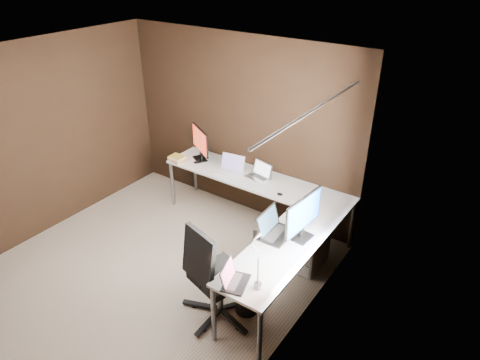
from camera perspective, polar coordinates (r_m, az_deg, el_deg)
name	(u,v)px	position (r m, az deg, el deg)	size (l,w,h in m)	color
room	(171,183)	(4.48, -9.21, -0.40)	(3.60, 3.60, 2.50)	#B7A88E
desk	(261,205)	(5.18, 2.75, -3.39)	(2.65, 2.25, 0.73)	white
drawer_pedestal	(306,243)	(5.25, 8.78, -8.27)	(0.42, 0.50, 0.60)	white
monitor_left	(200,142)	(6.07, -5.31, 5.02)	(0.48, 0.29, 0.47)	black
monitor_right	(303,215)	(4.43, 8.45, -4.68)	(0.17, 0.61, 0.50)	black
laptop_white	(231,168)	(5.79, -1.20, 1.56)	(0.37, 0.28, 0.23)	white
laptop_silver	(260,174)	(5.65, 2.63, 0.75)	(0.35, 0.28, 0.21)	silver
laptop_black_big	(273,229)	(4.59, 4.47, -6.56)	(0.30, 0.41, 0.27)	black
laptop_black_small	(233,279)	(3.99, -0.94, -13.08)	(0.28, 0.34, 0.20)	black
book_stack	(177,158)	(6.16, -8.38, 2.87)	(0.26, 0.22, 0.07)	tan
mouse_left	(196,163)	(6.06, -5.92, 2.33)	(0.08, 0.05, 0.03)	black
mouse_corner	(280,194)	(5.28, 5.32, -1.90)	(0.08, 0.05, 0.03)	black
desk_lamp	(256,253)	(3.83, 2.17, -9.65)	(0.18, 0.21, 0.52)	slate
office_chair	(217,290)	(4.53, -3.14, -14.47)	(0.63, 0.66, 1.13)	black
wastebasket	(247,301)	(4.70, 0.90, -15.83)	(0.23, 0.23, 0.27)	black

